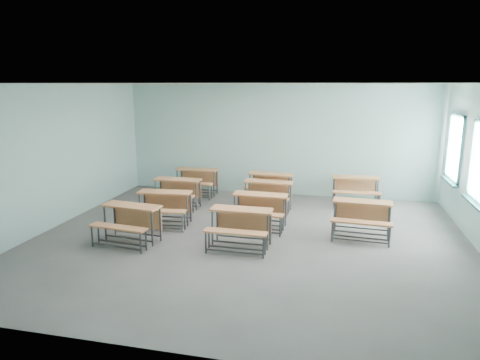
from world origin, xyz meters
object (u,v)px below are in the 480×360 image
object	(u,v)px
desk_unit_r2c0	(176,189)
desk_unit_r2c1	(267,192)
desk_unit_r0c0	(129,218)
desk_unit_r3c0	(196,178)
desk_unit_r1c1	(259,206)
desk_unit_r1c2	(362,214)
desk_unit_r1c0	(164,203)
desk_unit_r3c2	(356,187)
desk_unit_r3c1	(270,183)
desk_unit_r0c1	(240,222)

from	to	relation	value
desk_unit_r2c0	desk_unit_r2c1	size ratio (longest dim) A/B	0.97
desk_unit_r0c0	desk_unit_r3c0	size ratio (longest dim) A/B	1.06
desk_unit_r1c1	desk_unit_r1c2	bearing A→B (deg)	-0.43
desk_unit_r0c0	desk_unit_r3c0	bearing A→B (deg)	95.79
desk_unit_r1c0	desk_unit_r3c2	world-z (taller)	same
desk_unit_r2c0	desk_unit_r3c0	size ratio (longest dim) A/B	0.99
desk_unit_r1c1	desk_unit_r3c2	bearing A→B (deg)	49.93
desk_unit_r1c2	desk_unit_r3c1	size ratio (longest dim) A/B	0.97
desk_unit_r2c1	desk_unit_r3c2	world-z (taller)	same
desk_unit_r1c0	desk_unit_r3c0	bearing A→B (deg)	87.85
desk_unit_r0c1	desk_unit_r3c0	world-z (taller)	same
desk_unit_r1c2	desk_unit_r3c0	distance (m)	5.24
desk_unit_r1c0	desk_unit_r3c1	bearing A→B (deg)	46.22
desk_unit_r0c1	desk_unit_r1c2	size ratio (longest dim) A/B	0.97
desk_unit_r3c0	desk_unit_r3c2	distance (m)	4.52
desk_unit_r2c1	desk_unit_r3c1	world-z (taller)	same
desk_unit_r0c0	desk_unit_r1c0	size ratio (longest dim) A/B	1.01
desk_unit_r1c2	desk_unit_r3c2	xyz separation A→B (m)	(-0.05, 2.51, 0.00)
desk_unit_r0c0	desk_unit_r2c1	bearing A→B (deg)	56.82
desk_unit_r2c0	desk_unit_r3c2	xyz separation A→B (m)	(4.58, 1.37, 0.00)
desk_unit_r2c1	desk_unit_r3c0	world-z (taller)	same
desk_unit_r2c0	desk_unit_r0c0	bearing A→B (deg)	-90.35
desk_unit_r3c0	desk_unit_r3c1	size ratio (longest dim) A/B	0.94
desk_unit_r1c0	desk_unit_r2c0	distance (m)	1.34
desk_unit_r0c0	desk_unit_r1c2	world-z (taller)	same
desk_unit_r0c1	desk_unit_r3c2	bearing A→B (deg)	58.16
desk_unit_r0c1	desk_unit_r1c0	world-z (taller)	same
desk_unit_r0c1	desk_unit_r2c0	world-z (taller)	same
desk_unit_r0c0	desk_unit_r3c1	bearing A→B (deg)	66.02
desk_unit_r0c1	desk_unit_r2c0	distance (m)	3.21
desk_unit_r0c1	desk_unit_r3c2	world-z (taller)	same
desk_unit_r1c0	desk_unit_r3c2	distance (m)	5.13
desk_unit_r1c2	desk_unit_r2c0	world-z (taller)	same
desk_unit_r1c2	desk_unit_r2c1	size ratio (longest dim) A/B	1.01
desk_unit_r3c1	desk_unit_r3c0	bearing A→B (deg)	-177.25
desk_unit_r3c0	desk_unit_r3c1	world-z (taller)	same
desk_unit_r1c2	desk_unit_r3c2	world-z (taller)	same
desk_unit_r2c1	desk_unit_r3c1	distance (m)	0.99
desk_unit_r3c2	desk_unit_r0c0	bearing A→B (deg)	-142.91
desk_unit_r1c0	desk_unit_r1c1	bearing A→B (deg)	1.50
desk_unit_r0c0	desk_unit_r1c2	xyz separation A→B (m)	(4.65, 1.40, 0.00)
desk_unit_r3c2	desk_unit_r1c2	bearing A→B (deg)	-92.24
desk_unit_r0c0	desk_unit_r0c1	bearing A→B (deg)	13.30
desk_unit_r2c0	desk_unit_r3c0	bearing A→B (deg)	88.20
desk_unit_r1c0	desk_unit_r1c2	bearing A→B (deg)	-3.18
desk_unit_r0c1	desk_unit_r1c1	xyz separation A→B (m)	(0.15, 1.24, 0.00)
desk_unit_r1c2	desk_unit_r3c1	world-z (taller)	same
desk_unit_r0c1	desk_unit_r2c0	bearing A→B (deg)	134.98
desk_unit_r1c2	desk_unit_r0c1	bearing A→B (deg)	-150.44
desk_unit_r3c0	desk_unit_r3c2	xyz separation A→B (m)	(4.52, -0.06, 0.00)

